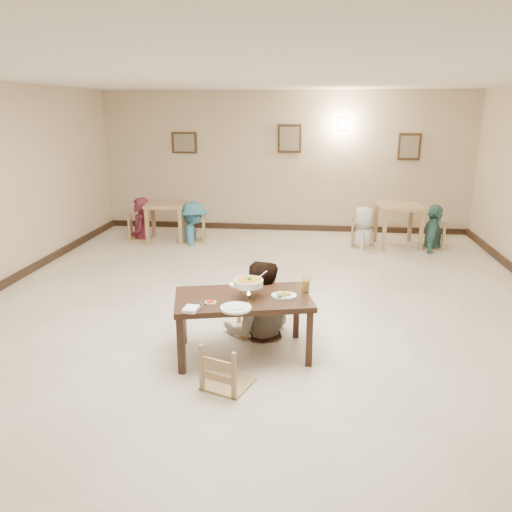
# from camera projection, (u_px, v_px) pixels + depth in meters

# --- Properties ---
(floor) EXTENTS (10.00, 10.00, 0.00)m
(floor) POSITION_uv_depth(u_px,v_px,m) (260.00, 318.00, 6.46)
(floor) COLOR beige
(floor) RESTS_ON ground
(ceiling) EXTENTS (10.00, 10.00, 0.00)m
(ceiling) POSITION_uv_depth(u_px,v_px,m) (261.00, 72.00, 5.62)
(ceiling) COLOR white
(ceiling) RESTS_ON wall_back
(wall_back) EXTENTS (10.00, 0.00, 10.00)m
(wall_back) POSITION_uv_depth(u_px,v_px,m) (285.00, 162.00, 10.81)
(wall_back) COLOR beige
(wall_back) RESTS_ON floor
(baseboard_back) EXTENTS (8.00, 0.06, 0.12)m
(baseboard_back) POSITION_uv_depth(u_px,v_px,m) (283.00, 227.00, 11.18)
(baseboard_back) COLOR black
(baseboard_back) RESTS_ON floor
(picture_a) EXTENTS (0.55, 0.04, 0.45)m
(picture_a) POSITION_uv_depth(u_px,v_px,m) (184.00, 143.00, 10.89)
(picture_a) COLOR #342313
(picture_a) RESTS_ON wall_back
(picture_b) EXTENTS (0.50, 0.04, 0.60)m
(picture_b) POSITION_uv_depth(u_px,v_px,m) (290.00, 139.00, 10.61)
(picture_b) COLOR #342313
(picture_b) RESTS_ON wall_back
(picture_c) EXTENTS (0.45, 0.04, 0.55)m
(picture_c) POSITION_uv_depth(u_px,v_px,m) (409.00, 147.00, 10.38)
(picture_c) COLOR #342313
(picture_c) RESTS_ON wall_back
(wall_sconce) EXTENTS (0.16, 0.05, 0.22)m
(wall_sconce) POSITION_uv_depth(u_px,v_px,m) (342.00, 124.00, 10.41)
(wall_sconce) COLOR #FFD88C
(wall_sconce) RESTS_ON wall_back
(main_table) EXTENTS (1.58, 1.12, 0.67)m
(main_table) POSITION_uv_depth(u_px,v_px,m) (243.00, 303.00, 5.34)
(main_table) COLOR #341E12
(main_table) RESTS_ON floor
(chair_far) EXTENTS (0.45, 0.45, 0.96)m
(chair_far) POSITION_uv_depth(u_px,v_px,m) (256.00, 293.00, 5.96)
(chair_far) COLOR tan
(chair_far) RESTS_ON floor
(chair_near) EXTENTS (0.42, 0.42, 0.89)m
(chair_near) POSITION_uv_depth(u_px,v_px,m) (227.00, 344.00, 4.75)
(chair_near) COLOR tan
(chair_near) RESTS_ON floor
(main_diner) EXTENTS (0.96, 0.80, 1.80)m
(main_diner) POSITION_uv_depth(u_px,v_px,m) (259.00, 261.00, 5.78)
(main_diner) COLOR gray
(main_diner) RESTS_ON floor
(curry_warmer) EXTENTS (0.35, 0.31, 0.28)m
(curry_warmer) POSITION_uv_depth(u_px,v_px,m) (249.00, 283.00, 5.25)
(curry_warmer) COLOR silver
(curry_warmer) RESTS_ON main_table
(rice_plate_far) EXTENTS (0.27, 0.27, 0.06)m
(rice_plate_far) POSITION_uv_depth(u_px,v_px,m) (241.00, 285.00, 5.63)
(rice_plate_far) COLOR white
(rice_plate_far) RESTS_ON main_table
(rice_plate_near) EXTENTS (0.31, 0.31, 0.07)m
(rice_plate_near) POSITION_uv_depth(u_px,v_px,m) (236.00, 308.00, 4.97)
(rice_plate_near) COLOR white
(rice_plate_near) RESTS_ON main_table
(fried_plate) EXTENTS (0.27, 0.27, 0.06)m
(fried_plate) POSITION_uv_depth(u_px,v_px,m) (284.00, 295.00, 5.30)
(fried_plate) COLOR white
(fried_plate) RESTS_ON main_table
(chili_dish) EXTENTS (0.12, 0.12, 0.02)m
(chili_dish) POSITION_uv_depth(u_px,v_px,m) (211.00, 302.00, 5.12)
(chili_dish) COLOR white
(chili_dish) RESTS_ON main_table
(napkin_cutlery) EXTENTS (0.18, 0.28, 0.03)m
(napkin_cutlery) POSITION_uv_depth(u_px,v_px,m) (191.00, 309.00, 4.94)
(napkin_cutlery) COLOR white
(napkin_cutlery) RESTS_ON main_table
(drink_glass) EXTENTS (0.08, 0.08, 0.17)m
(drink_glass) POSITION_uv_depth(u_px,v_px,m) (306.00, 285.00, 5.43)
(drink_glass) COLOR white
(drink_glass) RESTS_ON main_table
(bg_table_left) EXTENTS (0.87, 0.87, 0.78)m
(bg_table_left) POSITION_uv_depth(u_px,v_px,m) (166.00, 210.00, 10.14)
(bg_table_left) COLOR tan
(bg_table_left) RESTS_ON floor
(bg_table_right) EXTENTS (0.91, 0.91, 0.82)m
(bg_table_right) POSITION_uv_depth(u_px,v_px,m) (399.00, 212.00, 9.69)
(bg_table_right) COLOR tan
(bg_table_right) RESTS_ON floor
(bg_chair_ll) EXTENTS (0.45, 0.45, 0.95)m
(bg_chair_ll) POSITION_uv_depth(u_px,v_px,m) (140.00, 217.00, 10.29)
(bg_chair_ll) COLOR tan
(bg_chair_ll) RESTS_ON floor
(bg_chair_lr) EXTENTS (0.44, 0.44, 0.95)m
(bg_chair_lr) POSITION_uv_depth(u_px,v_px,m) (193.00, 219.00, 10.09)
(bg_chair_lr) COLOR tan
(bg_chair_lr) RESTS_ON floor
(bg_chair_rl) EXTENTS (0.46, 0.46, 0.99)m
(bg_chair_rl) POSITION_uv_depth(u_px,v_px,m) (364.00, 221.00, 9.76)
(bg_chair_rl) COLOR tan
(bg_chair_rl) RESTS_ON floor
(bg_chair_rr) EXTENTS (0.43, 0.43, 0.92)m
(bg_chair_rr) POSITION_uv_depth(u_px,v_px,m) (434.00, 225.00, 9.62)
(bg_chair_rr) COLOR tan
(bg_chair_rr) RESTS_ON floor
(bg_diner_a) EXTENTS (0.60, 0.73, 1.73)m
(bg_diner_a) POSITION_uv_depth(u_px,v_px,m) (138.00, 198.00, 10.18)
(bg_diner_a) COLOR maroon
(bg_diner_a) RESTS_ON floor
(bg_diner_b) EXTENTS (0.90, 1.20, 1.65)m
(bg_diner_b) POSITION_uv_depth(u_px,v_px,m) (193.00, 201.00, 9.99)
(bg_diner_b) COLOR teal
(bg_diner_b) RESTS_ON floor
(bg_diner_c) EXTENTS (0.59, 0.82, 1.55)m
(bg_diner_c) POSITION_uv_depth(u_px,v_px,m) (365.00, 207.00, 9.68)
(bg_diner_c) COLOR silver
(bg_diner_c) RESTS_ON floor
(bg_diner_d) EXTENTS (0.69, 1.08, 1.71)m
(bg_diner_d) POSITION_uv_depth(u_px,v_px,m) (436.00, 205.00, 9.51)
(bg_diner_d) COLOR #457D73
(bg_diner_d) RESTS_ON floor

